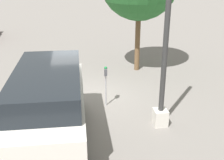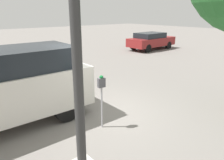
{
  "view_description": "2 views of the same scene",
  "coord_description": "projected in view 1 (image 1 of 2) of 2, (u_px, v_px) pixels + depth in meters",
  "views": [
    {
      "loc": [
        10.01,
        -0.46,
        4.83
      ],
      "look_at": [
        0.86,
        0.82,
        1.12
      ],
      "focal_mm": 45.0,
      "sensor_mm": 36.0,
      "label": 1
    },
    {
      "loc": [
        3.94,
        5.09,
        3.16
      ],
      "look_at": [
        0.05,
        0.43,
        1.25
      ],
      "focal_mm": 35.0,
      "sensor_mm": 36.0,
      "label": 2
    }
  ],
  "objects": [
    {
      "name": "lamp_post",
      "position": [
        164.0,
        71.0,
        8.57
      ],
      "size": [
        0.44,
        0.44,
        5.69
      ],
      "color": "beige",
      "rests_on": "ground"
    },
    {
      "name": "ground_plane",
      "position": [
        88.0,
        99.0,
        11.05
      ],
      "size": [
        80.0,
        80.0,
        0.0
      ],
      "primitive_type": "plane",
      "color": "slate"
    },
    {
      "name": "parking_meter_near",
      "position": [
        106.0,
        77.0,
        10.17
      ],
      "size": [
        0.21,
        0.14,
        1.55
      ],
      "rotation": [
        0.0,
        0.0,
        -0.14
      ],
      "color": "#9E9EA3",
      "rests_on": "ground"
    },
    {
      "name": "parked_van",
      "position": [
        49.0,
        105.0,
        8.0
      ],
      "size": [
        5.01,
        2.06,
        2.2
      ],
      "rotation": [
        0.0,
        0.0,
        -0.02
      ],
      "color": "beige",
      "rests_on": "ground"
    }
  ]
}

